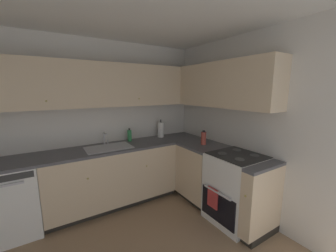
# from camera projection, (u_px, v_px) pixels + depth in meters

# --- Properties ---
(wall_back) EXTENTS (3.98, 0.05, 2.47)m
(wall_back) POSITION_uv_depth(u_px,v_px,m) (77.00, 124.00, 2.97)
(wall_back) COLOR silver
(wall_back) RESTS_ON ground_plane
(wall_right) EXTENTS (0.05, 3.42, 2.47)m
(wall_right) POSITION_uv_depth(u_px,v_px,m) (263.00, 129.00, 2.58)
(wall_right) COLOR silver
(wall_right) RESTS_ON ground_plane
(dishwasher) EXTENTS (0.60, 0.63, 0.87)m
(dishwasher) POSITION_uv_depth(u_px,v_px,m) (11.00, 200.00, 2.41)
(dishwasher) COLOR white
(dishwasher) RESTS_ON ground_plane
(lower_cabinets_back) EXTENTS (1.87, 0.62, 0.87)m
(lower_cabinets_back) POSITION_uv_depth(u_px,v_px,m) (113.00, 176.00, 3.05)
(lower_cabinets_back) COLOR beige
(lower_cabinets_back) RESTS_ON ground_plane
(countertop_back) EXTENTS (3.07, 0.60, 0.03)m
(countertop_back) POSITION_uv_depth(u_px,v_px,m) (112.00, 148.00, 2.97)
(countertop_back) COLOR #4C4C51
(countertop_back) RESTS_ON lower_cabinets_back
(lower_cabinets_right) EXTENTS (0.62, 1.41, 0.87)m
(lower_cabinets_right) POSITION_uv_depth(u_px,v_px,m) (211.00, 177.00, 3.01)
(lower_cabinets_right) COLOR beige
(lower_cabinets_right) RESTS_ON ground_plane
(countertop_right) EXTENTS (0.60, 1.41, 0.03)m
(countertop_right) POSITION_uv_depth(u_px,v_px,m) (212.00, 149.00, 2.93)
(countertop_right) COLOR #4C4C51
(countertop_right) RESTS_ON lower_cabinets_right
(oven_range) EXTENTS (0.68, 0.62, 1.06)m
(oven_range) POSITION_uv_depth(u_px,v_px,m) (236.00, 188.00, 2.65)
(oven_range) COLOR white
(oven_range) RESTS_ON ground_plane
(upper_cabinets_back) EXTENTS (2.75, 0.34, 0.62)m
(upper_cabinets_back) POSITION_uv_depth(u_px,v_px,m) (94.00, 85.00, 2.84)
(upper_cabinets_back) COLOR beige
(upper_cabinets_right) EXTENTS (0.32, 1.95, 0.62)m
(upper_cabinets_right) POSITION_uv_depth(u_px,v_px,m) (215.00, 85.00, 2.96)
(upper_cabinets_right) COLOR beige
(sink) EXTENTS (0.64, 0.40, 0.10)m
(sink) POSITION_uv_depth(u_px,v_px,m) (109.00, 150.00, 2.92)
(sink) COLOR #B7B7BC
(sink) RESTS_ON countertop_back
(faucet) EXTENTS (0.07, 0.16, 0.19)m
(faucet) POSITION_uv_depth(u_px,v_px,m) (105.00, 137.00, 3.07)
(faucet) COLOR silver
(faucet) RESTS_ON countertop_back
(soap_bottle) EXTENTS (0.07, 0.07, 0.21)m
(soap_bottle) POSITION_uv_depth(u_px,v_px,m) (130.00, 135.00, 3.28)
(soap_bottle) COLOR #338C4C
(soap_bottle) RESTS_ON countertop_back
(paper_towel_roll) EXTENTS (0.11, 0.11, 0.32)m
(paper_towel_roll) POSITION_uv_depth(u_px,v_px,m) (161.00, 130.00, 3.56)
(paper_towel_roll) COLOR white
(paper_towel_roll) RESTS_ON countertop_back
(oil_bottle) EXTENTS (0.08, 0.08, 0.22)m
(oil_bottle) POSITION_uv_depth(u_px,v_px,m) (204.00, 138.00, 3.08)
(oil_bottle) COLOR #BF4C3F
(oil_bottle) RESTS_ON countertop_right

